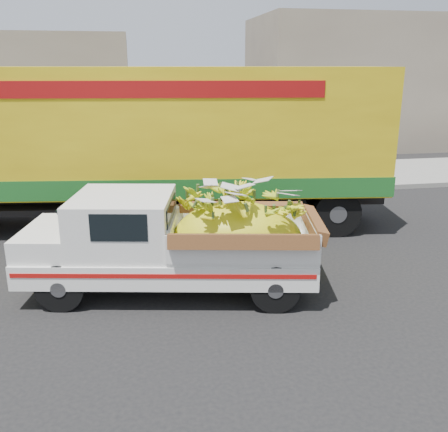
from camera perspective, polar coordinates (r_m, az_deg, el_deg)
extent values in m
plane|color=black|center=(9.03, -16.20, -8.96)|extent=(100.00, 100.00, 0.00)
cube|color=gray|center=(15.00, -14.04, 1.84)|extent=(60.00, 0.25, 0.15)
cube|color=gray|center=(17.04, -13.66, 3.62)|extent=(60.00, 4.00, 0.14)
cube|color=gray|center=(26.83, 19.10, 14.19)|extent=(14.00, 6.00, 6.00)
cylinder|color=black|center=(8.54, -18.20, -7.72)|extent=(0.83, 0.38, 0.80)
cylinder|color=black|center=(9.89, -15.45, -4.08)|extent=(0.83, 0.38, 0.80)
cylinder|color=black|center=(8.13, 5.86, -8.19)|extent=(0.83, 0.38, 0.80)
cylinder|color=black|center=(9.54, 5.05, -4.29)|extent=(0.83, 0.38, 0.80)
cube|color=silver|center=(8.79, -6.26, -4.93)|extent=(5.19, 2.69, 0.41)
cube|color=#A50F0C|center=(7.94, -7.03, -6.87)|extent=(4.75, 0.93, 0.07)
cube|color=silver|center=(9.43, -21.10, -5.19)|extent=(0.44, 1.74, 0.15)
cube|color=silver|center=(9.12, -19.07, -2.34)|extent=(1.20, 1.82, 0.38)
cube|color=silver|center=(8.69, -11.40, -0.69)|extent=(1.92, 1.99, 0.95)
cube|color=black|center=(7.81, -11.98, -1.35)|extent=(0.88, 0.18, 0.44)
cube|color=silver|center=(8.57, 2.04, -2.05)|extent=(2.71, 2.21, 0.54)
ellipsoid|color=yellow|center=(8.60, 1.33, -2.74)|extent=(2.42, 1.82, 1.34)
cylinder|color=black|center=(11.85, 12.74, 0.36)|extent=(1.13, 0.46, 1.10)
cylinder|color=black|center=(13.72, 10.56, 2.73)|extent=(1.13, 0.46, 1.10)
cylinder|color=black|center=(11.59, 7.01, 0.28)|extent=(1.13, 0.46, 1.10)
cylinder|color=black|center=(13.49, 5.59, 2.70)|extent=(1.13, 0.46, 1.10)
cube|color=black|center=(12.42, -9.90, 2.38)|extent=(12.03, 2.56, 0.36)
cube|color=gold|center=(12.12, -10.28, 9.72)|extent=(11.99, 4.01, 2.84)
cube|color=#1A5B1F|center=(12.32, -10.00, 4.32)|extent=(12.05, 4.04, 0.45)
cube|color=maroon|center=(10.80, -11.39, 13.99)|extent=(8.33, 1.12, 0.35)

